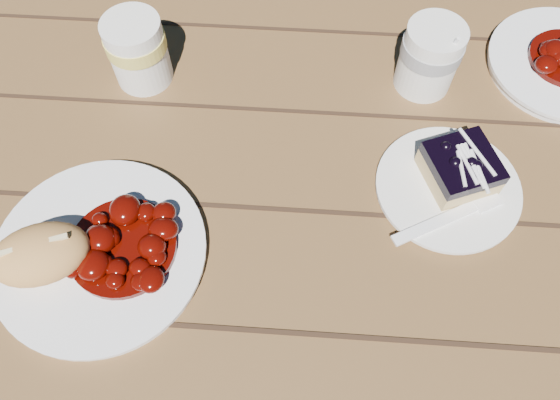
# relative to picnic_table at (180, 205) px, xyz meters

# --- Properties ---
(ground) EXTENTS (60.00, 60.00, 0.00)m
(ground) POSITION_rel_picnic_table_xyz_m (0.00, 0.00, -0.59)
(ground) COLOR gray
(ground) RESTS_ON ground
(picnic_table) EXTENTS (2.00, 1.55, 0.75)m
(picnic_table) POSITION_rel_picnic_table_xyz_m (0.00, 0.00, 0.00)
(picnic_table) COLOR brown
(picnic_table) RESTS_ON ground
(main_plate) EXTENTS (0.26, 0.26, 0.02)m
(main_plate) POSITION_rel_picnic_table_xyz_m (-0.05, -0.16, 0.17)
(main_plate) COLOR white
(main_plate) RESTS_ON picnic_table
(goulash_stew) EXTENTS (0.13, 0.13, 0.04)m
(goulash_stew) POSITION_rel_picnic_table_xyz_m (-0.02, -0.16, 0.20)
(goulash_stew) COLOR #490702
(goulash_stew) RESTS_ON main_plate
(bread_roll) EXTENTS (0.13, 0.11, 0.06)m
(bread_roll) POSITION_rel_picnic_table_xyz_m (-0.10, -0.18, 0.21)
(bread_roll) COLOR tan
(bread_roll) RESTS_ON main_plate
(dessert_plate) EXTENTS (0.18, 0.18, 0.01)m
(dessert_plate) POSITION_rel_picnic_table_xyz_m (0.39, -0.04, 0.17)
(dessert_plate) COLOR white
(dessert_plate) RESTS_ON picnic_table
(blueberry_cake) EXTENTS (0.11, 0.11, 0.05)m
(blueberry_cake) POSITION_rel_picnic_table_xyz_m (0.40, -0.02, 0.19)
(blueberry_cake) COLOR tan
(blueberry_cake) RESTS_ON dessert_plate
(fork_dessert) EXTENTS (0.15, 0.10, 0.00)m
(fork_dessert) POSITION_rel_picnic_table_xyz_m (0.37, -0.09, 0.17)
(fork_dessert) COLOR white
(fork_dessert) RESTS_ON dessert_plate
(coffee_cup) EXTENTS (0.08, 0.08, 0.10)m
(coffee_cup) POSITION_rel_picnic_table_xyz_m (0.36, 0.15, 0.21)
(coffee_cup) COLOR white
(coffee_cup) RESTS_ON picnic_table
(second_cup) EXTENTS (0.08, 0.08, 0.10)m
(second_cup) POSITION_rel_picnic_table_xyz_m (-0.05, 0.13, 0.21)
(second_cup) COLOR white
(second_cup) RESTS_ON picnic_table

